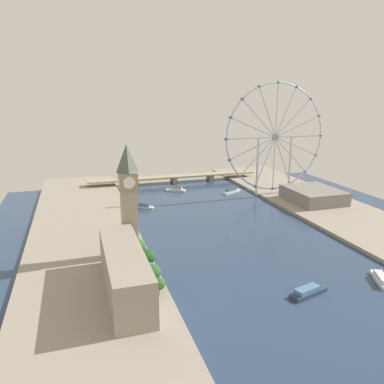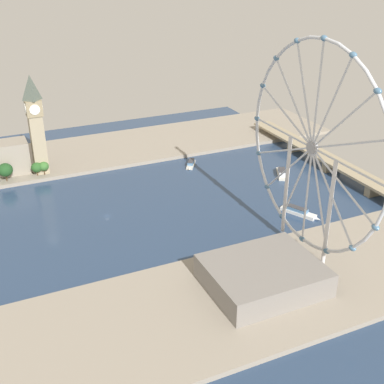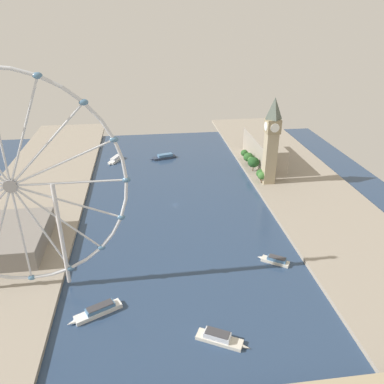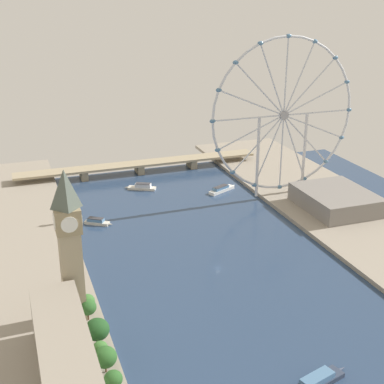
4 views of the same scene
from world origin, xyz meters
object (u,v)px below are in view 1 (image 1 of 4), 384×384
at_px(clock_tower, 129,199).
at_px(tour_boat_1, 232,191).
at_px(parliament_block, 125,271).
at_px(river_bridge, 174,177).
at_px(tour_boat_4, 381,278).
at_px(tour_boat_3, 176,189).
at_px(riverside_hall, 313,195).
at_px(tour_boat_0, 308,291).
at_px(ferris_wheel, 275,138).
at_px(tour_boat_2, 145,206).

relative_size(clock_tower, tour_boat_1, 2.73).
height_order(clock_tower, tour_boat_1, clock_tower).
bearing_deg(parliament_block, river_bridge, 69.75).
distance_m(parliament_block, tour_boat_4, 163.66).
bearing_deg(tour_boat_1, tour_boat_3, 130.22).
distance_m(riverside_hall, tour_boat_3, 163.42).
xyz_separation_m(riverside_hall, river_bridge, (-120.69, 143.42, -2.18)).
bearing_deg(tour_boat_0, ferris_wheel, 50.43).
bearing_deg(river_bridge, tour_boat_4, -79.66).
relative_size(parliament_block, tour_boat_0, 2.92).
height_order(river_bridge, tour_boat_1, river_bridge).
bearing_deg(river_bridge, tour_boat_0, -89.57).
bearing_deg(tour_boat_3, tour_boat_0, 120.17).
distance_m(riverside_hall, tour_boat_1, 97.61).
bearing_deg(clock_tower, tour_boat_4, -29.43).
height_order(parliament_block, tour_boat_1, parliament_block).
xyz_separation_m(riverside_hall, tour_boat_1, (-66.25, 71.24, -7.94)).
distance_m(river_bridge, tour_boat_2, 121.04).
distance_m(clock_tower, tour_boat_1, 217.68).
height_order(tour_boat_1, tour_boat_4, tour_boat_1).
distance_m(parliament_block, river_bridge, 298.44).
xyz_separation_m(clock_tower, tour_boat_2, (32.89, 121.81, -43.36)).
bearing_deg(clock_tower, parliament_block, -101.90).
xyz_separation_m(clock_tower, tour_boat_3, (83.05, 182.77, -43.17)).
bearing_deg(parliament_block, tour_boat_4, -11.07).
height_order(tour_boat_1, tour_boat_3, tour_boat_3).
xyz_separation_m(ferris_wheel, river_bridge, (-95.21, 99.04, -60.62)).
bearing_deg(tour_boat_1, clock_tower, -159.56).
xyz_separation_m(riverside_hall, tour_boat_3, (-129.78, 99.00, -7.81)).
xyz_separation_m(clock_tower, tour_boat_1, (146.57, 155.01, -43.30)).
bearing_deg(tour_boat_0, tour_boat_1, 61.75).
bearing_deg(tour_boat_3, tour_boat_2, 78.27).
bearing_deg(tour_boat_3, riverside_hall, 170.38).
relative_size(ferris_wheel, tour_boat_4, 4.64).
xyz_separation_m(tour_boat_0, tour_boat_4, (54.43, 0.56, -0.04)).
bearing_deg(tour_boat_2, ferris_wheel, 35.68).
distance_m(river_bridge, tour_boat_0, 311.82).
xyz_separation_m(river_bridge, tour_boat_2, (-59.25, -105.38, -5.82)).
height_order(riverside_hall, river_bridge, riverside_hall).
xyz_separation_m(tour_boat_1, tour_boat_3, (-63.52, 27.77, 0.13)).
height_order(tour_boat_3, tour_boat_4, tour_boat_3).
bearing_deg(clock_tower, riverside_hall, 21.48).
xyz_separation_m(clock_tower, parliament_block, (-11.11, -52.70, -29.15)).
height_order(riverside_hall, tour_boat_3, riverside_hall).
relative_size(riverside_hall, tour_boat_0, 2.00).
height_order(parliament_block, river_bridge, parliament_block).
bearing_deg(riverside_hall, tour_boat_3, 142.66).
height_order(clock_tower, tour_boat_4, clock_tower).
bearing_deg(tour_boat_4, clock_tower, 85.41).
height_order(clock_tower, tour_boat_3, clock_tower).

